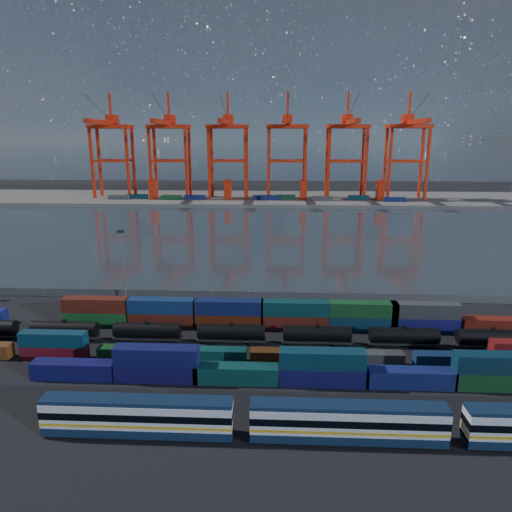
{
  "coord_description": "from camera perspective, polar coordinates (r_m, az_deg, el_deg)",
  "views": [
    {
      "loc": [
        4.85,
        -72.02,
        35.97
      ],
      "look_at": [
        0.0,
        30.0,
        10.0
      ],
      "focal_mm": 32.0,
      "sensor_mm": 36.0,
      "label": 1
    }
  ],
  "objects": [
    {
      "name": "straddle_carriers",
      "position": [
        273.57,
        1.18,
        8.36
      ],
      "size": [
        140.0,
        7.0,
        11.1
      ],
      "color": "red",
      "rests_on": "far_quay"
    },
    {
      "name": "passenger_train",
      "position": [
        60.27,
        11.39,
        -19.73
      ],
      "size": [
        75.87,
        2.95,
        5.05
      ],
      "color": "silver",
      "rests_on": "ground"
    },
    {
      "name": "yard_light_mast",
      "position": [
        107.39,
        -16.31,
        -0.7
      ],
      "size": [
        1.6,
        0.4,
        16.6
      ],
      "color": "slate",
      "rests_on": "ground"
    },
    {
      "name": "far_quay",
      "position": [
        284.22,
        1.74,
        7.19
      ],
      "size": [
        700.0,
        70.0,
        2.0
      ],
      "primitive_type": "cube",
      "color": "#514F4C",
      "rests_on": "ground"
    },
    {
      "name": "container_row_south",
      "position": [
        74.28,
        -14.66,
        -13.07
      ],
      "size": [
        140.4,
        2.62,
        5.58
      ],
      "color": "#484B4E",
      "rests_on": "ground"
    },
    {
      "name": "container_row_mid",
      "position": [
        77.74,
        -4.62,
        -12.04
      ],
      "size": [
        139.69,
        2.27,
        4.83
      ],
      "color": "#424547",
      "rests_on": "ground"
    },
    {
      "name": "tanker_string",
      "position": [
        84.23,
        7.61,
        -9.69
      ],
      "size": [
        136.64,
        2.71,
        3.89
      ],
      "color": "black",
      "rests_on": "ground"
    },
    {
      "name": "harbor_water",
      "position": [
        180.7,
        1.13,
        2.78
      ],
      "size": [
        700.0,
        700.0,
        0.0
      ],
      "primitive_type": "plane",
      "color": "#273239",
      "rests_on": "ground"
    },
    {
      "name": "gantry_cranes",
      "position": [
        275.63,
        0.16,
        14.85
      ],
      "size": [
        199.35,
        46.74,
        63.3
      ],
      "color": "red",
      "rests_on": "ground"
    },
    {
      "name": "distant_mountains",
      "position": [
        1683.15,
        5.0,
        20.5
      ],
      "size": [
        2470.0,
        1100.0,
        520.0
      ],
      "color": "#1E2630",
      "rests_on": "ground"
    },
    {
      "name": "waterfront_fence",
      "position": [
        106.06,
        -0.05,
        -4.98
      ],
      "size": [
        160.12,
        0.12,
        2.2
      ],
      "color": "#595B5E",
      "rests_on": "ground"
    },
    {
      "name": "ground",
      "position": [
        80.65,
        -1.04,
        -12.22
      ],
      "size": [
        700.0,
        700.0,
        0.0
      ],
      "primitive_type": "plane",
      "color": "black",
      "rests_on": "ground"
    },
    {
      "name": "container_row_north",
      "position": [
        90.4,
        -0.56,
        -7.47
      ],
      "size": [
        142.04,
        2.67,
        5.69
      ],
      "color": "navy",
      "rests_on": "ground"
    },
    {
      "name": "quay_containers",
      "position": [
        269.93,
        -0.67,
        7.31
      ],
      "size": [
        172.58,
        10.99,
        2.6
      ],
      "color": "navy",
      "rests_on": "far_quay"
    }
  ]
}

